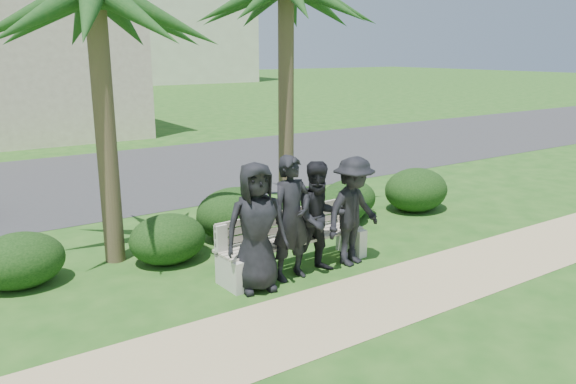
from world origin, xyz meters
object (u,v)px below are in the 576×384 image
park_bench (294,244)px  man_d (353,211)px  man_c (319,218)px  man_a (256,227)px  man_b (292,218)px

park_bench → man_d: bearing=-24.6°
man_c → man_d: bearing=7.4°
man_a → man_d: size_ratio=1.06×
park_bench → man_d: (0.90, -0.35, 0.48)m
man_b → man_d: 1.15m
park_bench → man_a: bearing=-161.8°
park_bench → man_d: man_d is taller
park_bench → man_b: 0.66m
man_a → man_b: 0.65m
park_bench → man_d: size_ratio=1.47×
park_bench → man_c: man_c is taller
man_d → man_c: bearing=165.8°
man_a → park_bench: bearing=32.4°
man_c → man_d: 0.65m
man_c → man_d: man_d is taller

